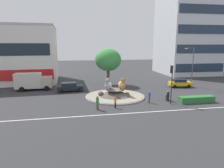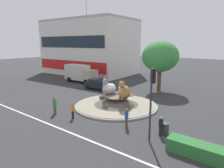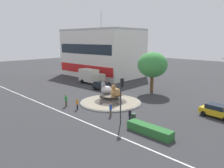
% 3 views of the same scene
% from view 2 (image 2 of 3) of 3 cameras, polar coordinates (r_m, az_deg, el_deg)
% --- Properties ---
extents(ground_plane, '(160.00, 160.00, 0.00)m').
position_cam_2_polar(ground_plane, '(23.18, 1.18, -6.32)').
color(ground_plane, '#333335').
extents(lane_centreline, '(112.00, 0.20, 0.01)m').
position_cam_2_polar(lane_centreline, '(17.91, -14.31, -12.26)').
color(lane_centreline, silver).
rests_on(lane_centreline, ground).
extents(roundabout_island, '(9.39, 9.39, 1.23)m').
position_cam_2_polar(roundabout_island, '(23.05, 1.15, -5.20)').
color(roundabout_island, gray).
rests_on(roundabout_island, ground).
extents(cat_statue_grey, '(1.82, 2.19, 2.10)m').
position_cam_2_polar(cat_statue_grey, '(23.31, -1.01, -1.13)').
color(cat_statue_grey, gray).
rests_on(cat_statue_grey, roundabout_island).
extents(cat_statue_tabby, '(1.33, 2.13, 2.08)m').
position_cam_2_polar(cat_statue_tabby, '(21.94, 3.35, -1.99)').
color(cat_statue_tabby, '#9E703D').
rests_on(cat_statue_tabby, roundabout_island).
extents(traffic_light_mast, '(0.32, 0.46, 5.40)m').
position_cam_2_polar(traffic_light_mast, '(14.47, 11.25, -2.19)').
color(traffic_light_mast, '#2D2D33').
rests_on(traffic_light_mast, ground).
extents(shophouse_block, '(20.82, 13.76, 17.70)m').
position_cam_2_polar(shophouse_block, '(48.47, -6.37, 10.40)').
color(shophouse_block, silver).
rests_on(shophouse_block, ground).
extents(clipped_hedge_strip, '(5.18, 1.20, 0.90)m').
position_cam_2_polar(clipped_hedge_strip, '(14.42, 25.92, -17.30)').
color(clipped_hedge_strip, '#2D7033').
rests_on(clipped_hedge_strip, ground).
extents(broadleaf_tree_behind_island, '(5.38, 5.38, 7.49)m').
position_cam_2_polar(broadleaf_tree_behind_island, '(30.58, 13.54, 7.61)').
color(broadleaf_tree_behind_island, brown).
rests_on(broadleaf_tree_behind_island, ground).
extents(pedestrian_orange_shirt, '(0.30, 0.30, 1.57)m').
position_cam_2_polar(pedestrian_orange_shirt, '(19.73, -11.12, -7.25)').
color(pedestrian_orange_shirt, black).
rests_on(pedestrian_orange_shirt, ground).
extents(pedestrian_green_shirt, '(0.38, 0.38, 1.80)m').
position_cam_2_polar(pedestrian_green_shirt, '(21.31, -15.98, -5.75)').
color(pedestrian_green_shirt, brown).
rests_on(pedestrian_green_shirt, ground).
extents(pedestrian_black_shirt, '(0.35, 0.35, 1.59)m').
position_cam_2_polar(pedestrian_black_shirt, '(16.35, 13.70, -11.42)').
color(pedestrian_black_shirt, black).
rests_on(pedestrian_black_shirt, ground).
extents(pedestrian_blue_shirt, '(0.32, 0.32, 1.70)m').
position_cam_2_polar(pedestrian_blue_shirt, '(17.43, 4.15, -9.37)').
color(pedestrian_blue_shirt, brown).
rests_on(pedestrian_blue_shirt, ground).
extents(sedan_on_far_lane, '(4.66, 2.35, 1.63)m').
position_cam_2_polar(sedan_on_far_lane, '(31.21, -3.83, -0.03)').
color(sedan_on_far_lane, black).
rests_on(sedan_on_far_lane, ground).
extents(delivery_box_truck, '(6.45, 2.73, 3.15)m').
position_cam_2_polar(delivery_box_truck, '(37.43, -9.02, 3.10)').
color(delivery_box_truck, '#B7AD99').
rests_on(delivery_box_truck, ground).
extents(litter_bin, '(0.56, 0.56, 0.90)m').
position_cam_2_polar(litter_bin, '(16.88, 14.88, -12.15)').
color(litter_bin, '#2D4233').
rests_on(litter_bin, ground).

